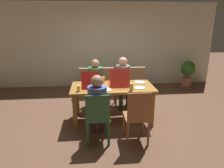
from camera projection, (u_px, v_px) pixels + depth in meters
ground_plane at (112, 120)px, 4.46m from camera, size 20.00×20.00×0.00m
back_wall at (104, 45)px, 6.67m from camera, size 7.35×0.12×2.69m
dining_table at (112, 91)px, 4.27m from camera, size 1.71×0.86×0.78m
chair_0 at (98, 118)px, 3.45m from camera, size 0.42×0.40×0.94m
person_0 at (97, 103)px, 3.52m from camera, size 0.33×0.54×1.22m
chair_1 at (96, 86)px, 5.12m from camera, size 0.42×0.46×0.92m
person_1 at (96, 80)px, 4.92m from camera, size 0.36×0.53×1.21m
chair_2 at (122, 84)px, 5.18m from camera, size 0.43×0.39×0.98m
person_2 at (123, 78)px, 4.99m from camera, size 0.34×0.55×1.26m
chair_3 at (137, 116)px, 3.46m from camera, size 0.42×0.46×0.97m
pizza_box_0 at (91, 84)px, 4.19m from camera, size 0.36×0.50×0.35m
pizza_box_1 at (118, 83)px, 4.30m from camera, size 0.40×0.56×0.39m
plate_0 at (140, 82)px, 4.50m from camera, size 0.24×0.24×0.01m
plate_1 at (140, 88)px, 4.11m from camera, size 0.23×0.23×0.01m
plate_2 at (106, 90)px, 3.99m from camera, size 0.25×0.25×0.01m
drinking_glass_0 at (131, 87)px, 3.94m from camera, size 0.07×0.07×0.15m
drinking_glass_1 at (96, 88)px, 3.93m from camera, size 0.08×0.08×0.10m
drinking_glass_2 at (79, 89)px, 3.89m from camera, size 0.07×0.07×0.12m
drinking_glass_3 at (103, 80)px, 4.46m from camera, size 0.06×0.06×0.14m
couch at (111, 83)px, 6.23m from camera, size 1.90×0.83×0.82m
potted_plant at (188, 72)px, 6.72m from camera, size 0.45×0.45×0.87m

